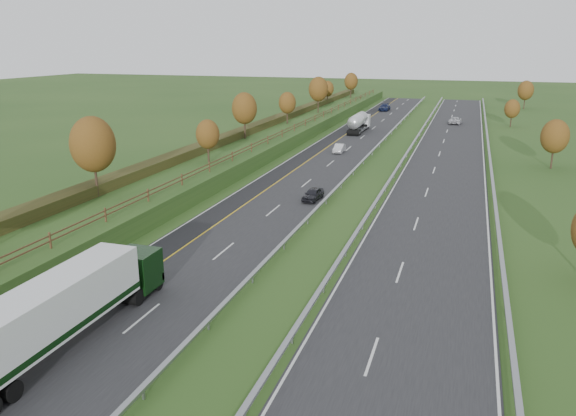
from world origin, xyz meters
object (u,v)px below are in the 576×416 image
car_silver_mid (339,148)px  car_small_far (385,107)px  car_dark_near (313,194)px  car_oncoming (455,120)px  box_lorry (63,308)px  road_tanker (359,122)px

car_silver_mid → car_small_far: (-1.74, 57.85, 0.17)m
car_dark_near → car_silver_mid: 27.72m
car_silver_mid → car_oncoming: 41.66m
box_lorry → car_oncoming: (17.22, 99.09, -1.59)m
car_dark_near → car_silver_mid: (-3.43, 27.51, 0.00)m
car_small_far → car_oncoming: 26.06m
car_silver_mid → road_tanker: bearing=92.3°
box_lorry → car_oncoming: box_lorry is taller
road_tanker → car_oncoming: bearing=44.8°
road_tanker → car_dark_near: bearing=-84.6°
road_tanker → car_oncoming: (16.98, 16.87, -1.12)m
car_dark_near → car_small_far: bearing=98.2°
car_silver_mid → car_oncoming: car_oncoming is taller
box_lorry → car_dark_near: bearing=81.6°
car_dark_near → car_small_far: size_ratio=0.67×
car_silver_mid → car_small_far: 57.87m
box_lorry → car_silver_mid: 60.57m
car_small_far → box_lorry: bearing=-88.0°
box_lorry → car_oncoming: bearing=80.1°
car_oncoming → car_dark_near: bearing=83.1°
car_silver_mid → car_small_far: car_small_far is taller
car_small_far → road_tanker: bearing=-87.3°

